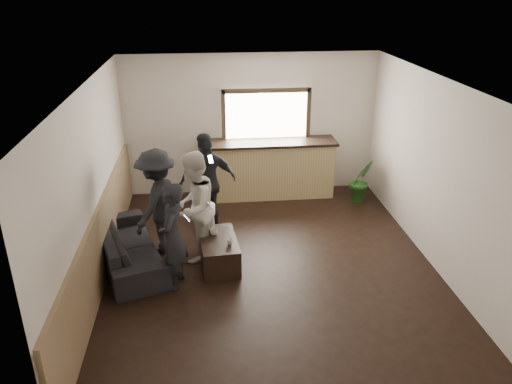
{
  "coord_description": "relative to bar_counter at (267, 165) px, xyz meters",
  "views": [
    {
      "loc": [
        -0.92,
        -6.58,
        4.1
      ],
      "look_at": [
        -0.17,
        0.4,
        1.07
      ],
      "focal_mm": 35.0,
      "sensor_mm": 36.0,
      "label": 1
    }
  ],
  "objects": [
    {
      "name": "room_shell",
      "position": [
        -1.04,
        -2.7,
        0.83
      ],
      "size": [
        5.01,
        6.01,
        2.8
      ],
      "color": "silver",
      "rests_on": "ground"
    },
    {
      "name": "person_b",
      "position": [
        -1.43,
        -2.33,
        0.24
      ],
      "size": [
        0.92,
        1.03,
        1.75
      ],
      "rotation": [
        0.0,
        0.0,
        -1.93
      ],
      "color": "silver",
      "rests_on": "ground"
    },
    {
      "name": "sofa",
      "position": [
        -2.45,
        -2.4,
        -0.34
      ],
      "size": [
        1.4,
        2.2,
        0.6
      ],
      "primitive_type": "imported",
      "rotation": [
        0.0,
        0.0,
        1.88
      ],
      "color": "black",
      "rests_on": "ground"
    },
    {
      "name": "coffee_table",
      "position": [
        -1.08,
        -2.58,
        -0.42
      ],
      "size": [
        0.63,
        1.03,
        0.44
      ],
      "primitive_type": "cube",
      "rotation": [
        0.0,
        0.0,
        0.09
      ],
      "color": "black",
      "rests_on": "ground"
    },
    {
      "name": "cup_b",
      "position": [
        -0.92,
        -2.76,
        -0.16
      ],
      "size": [
        0.09,
        0.09,
        0.08
      ],
      "primitive_type": "imported",
      "rotation": [
        0.0,
        0.0,
        3.13
      ],
      "color": "silver",
      "rests_on": "coffee_table"
    },
    {
      "name": "person_c",
      "position": [
        -2.0,
        -2.03,
        0.22
      ],
      "size": [
        1.05,
        1.27,
        1.71
      ],
      "rotation": [
        0.0,
        0.0,
        -2.01
      ],
      "color": "black",
      "rests_on": "ground"
    },
    {
      "name": "person_d",
      "position": [
        -1.21,
        -1.36,
        0.23
      ],
      "size": [
        1.11,
        0.73,
        1.75
      ],
      "rotation": [
        0.0,
        0.0,
        -2.82
      ],
      "color": "black",
      "rests_on": "ground"
    },
    {
      "name": "potted_plant",
      "position": [
        1.8,
        -0.48,
        -0.21
      ],
      "size": [
        0.56,
        0.5,
        0.86
      ],
      "primitive_type": "imported",
      "rotation": [
        0.0,
        0.0,
        0.31
      ],
      "color": "#2D6623",
      "rests_on": "ground"
    },
    {
      "name": "person_a",
      "position": [
        -1.72,
        -3.07,
        0.15
      ],
      "size": [
        0.5,
        0.63,
        1.57
      ],
      "rotation": [
        0.0,
        0.0,
        -1.75
      ],
      "color": "black",
      "rests_on": "ground"
    },
    {
      "name": "ground",
      "position": [
        -0.3,
        -2.7,
        -0.64
      ],
      "size": [
        5.0,
        6.0,
        0.01
      ],
      "primitive_type": "cube",
      "color": "black"
    },
    {
      "name": "cup_a",
      "position": [
        -1.14,
        -2.43,
        -0.15
      ],
      "size": [
        0.15,
        0.15,
        0.1
      ],
      "primitive_type": "imported",
      "rotation": [
        0.0,
        0.0,
        5.06
      ],
      "color": "silver",
      "rests_on": "coffee_table"
    },
    {
      "name": "bar_counter",
      "position": [
        0.0,
        0.0,
        0.0
      ],
      "size": [
        2.7,
        0.68,
        2.13
      ],
      "color": "tan",
      "rests_on": "ground"
    }
  ]
}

